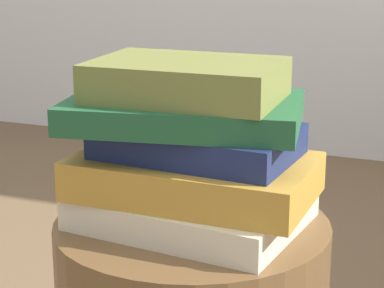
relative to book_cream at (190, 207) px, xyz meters
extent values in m
cube|color=beige|center=(0.00, 0.00, 0.00)|extent=(0.30, 0.24, 0.04)
cube|color=#B7842D|center=(0.01, -0.01, 0.05)|extent=(0.30, 0.18, 0.05)
cube|color=#19234C|center=(0.01, 0.00, 0.09)|extent=(0.25, 0.17, 0.04)
cube|color=#1E512D|center=(-0.01, 0.00, 0.13)|extent=(0.32, 0.23, 0.03)
cube|color=olive|center=(0.00, 0.00, 0.17)|extent=(0.24, 0.17, 0.05)
camera|label=1|loc=(0.33, -0.84, 0.34)|focal=68.85mm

